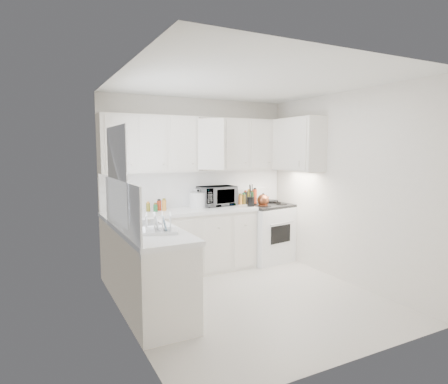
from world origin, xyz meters
TOP-DOWN VIEW (x-y plane):
  - floor at (0.00, 0.00)m, footprint 3.20×3.20m
  - ceiling at (0.00, 0.00)m, footprint 3.20×3.20m
  - wall_back at (0.00, 1.60)m, footprint 3.00×0.00m
  - wall_front at (0.00, -1.60)m, footprint 3.00×0.00m
  - wall_left at (-1.50, 0.00)m, footprint 0.00×3.20m
  - wall_right at (1.50, 0.00)m, footprint 0.00×3.20m
  - window_blinds at (-1.48, 0.35)m, footprint 0.06×0.96m
  - lower_cabinets_back at (-0.39, 1.30)m, footprint 2.22×0.60m
  - lower_cabinets_left at (-1.20, 0.20)m, footprint 0.60×1.60m
  - countertop_back at (-0.39, 1.29)m, footprint 2.24×0.64m
  - countertop_left at (-1.19, 0.20)m, footprint 0.64×1.62m
  - backsplash_back at (0.00, 1.59)m, footprint 2.98×0.02m
  - backsplash_left at (-1.49, 0.20)m, footprint 0.02×1.60m
  - upper_cabinets_back at (0.00, 1.44)m, footprint 3.00×0.33m
  - upper_cabinets_right at (1.33, 0.82)m, footprint 0.33×0.90m
  - sink at (-1.19, 0.55)m, footprint 0.42×0.38m
  - stove at (1.09, 1.28)m, footprint 0.87×0.76m
  - tea_kettle at (0.91, 1.12)m, footprint 0.24×0.20m
  - frying_pan at (1.27, 1.44)m, footprint 0.27×0.45m
  - microwave at (0.25, 1.44)m, footprint 0.58×0.36m
  - rice_cooker at (-0.07, 1.42)m, footprint 0.31×0.31m
  - paper_towel at (-0.03, 1.51)m, footprint 0.12×0.12m
  - utensil_crock at (0.68, 1.11)m, footprint 0.13×0.13m
  - dish_rack at (-1.16, -0.02)m, footprint 0.49×0.42m
  - spice_left_0 at (-0.85, 1.42)m, footprint 0.06×0.06m
  - spice_left_1 at (-0.78, 1.33)m, footprint 0.06×0.06m
  - spice_left_2 at (-0.70, 1.42)m, footprint 0.06×0.06m
  - spice_left_3 at (-0.62, 1.33)m, footprint 0.06×0.06m
  - sauce_right_0 at (0.58, 1.46)m, footprint 0.06×0.06m
  - sauce_right_1 at (0.64, 1.40)m, footprint 0.06×0.06m
  - sauce_right_2 at (0.69, 1.46)m, footprint 0.06×0.06m
  - sauce_right_3 at (0.74, 1.40)m, footprint 0.06×0.06m
  - sauce_right_4 at (0.80, 1.46)m, footprint 0.06×0.06m
  - sauce_right_5 at (0.85, 1.40)m, footprint 0.06×0.06m
  - sauce_right_6 at (0.91, 1.46)m, footprint 0.06×0.06m

SIDE VIEW (x-z plane):
  - floor at x=0.00m, z-range 0.00..0.00m
  - lower_cabinets_back at x=-0.39m, z-range 0.00..0.90m
  - lower_cabinets_left at x=-1.20m, z-range 0.00..0.90m
  - stove at x=1.09m, z-range 0.00..1.19m
  - countertop_back at x=-0.39m, z-range 0.90..0.95m
  - countertop_left at x=-1.19m, z-range 0.90..0.95m
  - frying_pan at x=1.27m, z-range 0.95..0.99m
  - spice_left_0 at x=-0.85m, z-range 0.95..1.08m
  - spice_left_1 at x=-0.78m, z-range 0.95..1.08m
  - spice_left_2 at x=-0.70m, z-range 0.95..1.08m
  - spice_left_3 at x=-0.62m, z-range 0.95..1.08m
  - sauce_right_0 at x=0.58m, z-range 0.95..1.14m
  - sauce_right_1 at x=0.64m, z-range 0.95..1.14m
  - sauce_right_2 at x=0.69m, z-range 0.95..1.14m
  - sauce_right_3 at x=0.74m, z-range 0.95..1.14m
  - sauce_right_4 at x=0.80m, z-range 0.95..1.14m
  - sauce_right_5 at x=0.85m, z-range 0.95..1.14m
  - sauce_right_6 at x=0.91m, z-range 0.95..1.14m
  - tea_kettle at x=0.91m, z-range 0.94..1.15m
  - dish_rack at x=-1.16m, z-range 0.95..1.18m
  - sink at x=-1.19m, z-range 0.92..1.22m
  - rice_cooker at x=-0.07m, z-range 0.95..1.22m
  - paper_towel at x=-0.03m, z-range 0.95..1.22m
  - utensil_crock at x=0.68m, z-range 0.95..1.30m
  - microwave at x=0.25m, z-range 0.95..1.33m
  - backsplash_back at x=0.00m, z-range 0.95..1.50m
  - backsplash_left at x=-1.49m, z-range 0.95..1.50m
  - wall_back at x=0.00m, z-range -0.20..2.80m
  - wall_front at x=0.00m, z-range -0.20..2.80m
  - wall_left at x=-1.50m, z-range -0.30..2.90m
  - wall_right at x=1.50m, z-range -0.30..2.90m
  - upper_cabinets_back at x=0.00m, z-range 1.10..1.90m
  - upper_cabinets_right at x=1.33m, z-range 1.10..1.90m
  - window_blinds at x=-1.48m, z-range 1.02..2.08m
  - ceiling at x=0.00m, z-range 2.60..2.60m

